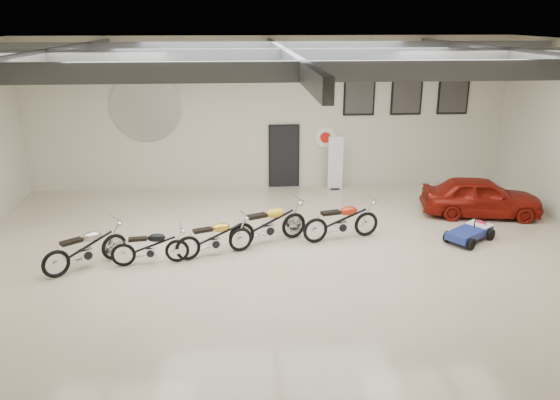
{
  "coord_description": "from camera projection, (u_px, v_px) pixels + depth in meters",
  "views": [
    {
      "loc": [
        -1.01,
        -11.99,
        5.54
      ],
      "look_at": [
        0.0,
        1.2,
        1.1
      ],
      "focal_mm": 35.0,
      "sensor_mm": 36.0,
      "label": 1
    }
  ],
  "objects": [
    {
      "name": "poster_right",
      "position": [
        453.0,
        94.0,
        18.27
      ],
      "size": [
        1.05,
        0.08,
        1.35
      ],
      "primitive_type": null,
      "color": "black",
      "rests_on": "back_wall"
    },
    {
      "name": "motorcycle_black",
      "position": [
        150.0,
        246.0,
        12.75
      ],
      "size": [
        1.82,
        0.75,
        0.92
      ],
      "primitive_type": null,
      "rotation": [
        0.0,
        0.0,
        0.12
      ],
      "color": "silver",
      "rests_on": "floor"
    },
    {
      "name": "motorcycle_yellow",
      "position": [
        268.0,
        223.0,
        13.92
      ],
      "size": [
        2.23,
        1.47,
        1.11
      ],
      "primitive_type": null,
      "rotation": [
        0.0,
        0.0,
        0.42
      ],
      "color": "silver",
      "rests_on": "floor"
    },
    {
      "name": "oil_sign",
      "position": [
        325.0,
        137.0,
        18.39
      ],
      "size": [
        0.72,
        0.1,
        0.72
      ],
      "primitive_type": null,
      "color": "white",
      "rests_on": "back_wall"
    },
    {
      "name": "banner_stand",
      "position": [
        335.0,
        163.0,
        18.24
      ],
      "size": [
        0.5,
        0.22,
        1.83
      ],
      "primitive_type": null,
      "rotation": [
        0.0,
        0.0,
        0.03
      ],
      "color": "white",
      "rests_on": "floor"
    },
    {
      "name": "motorcycle_silver",
      "position": [
        85.0,
        247.0,
        12.53
      ],
      "size": [
        1.95,
        1.73,
        1.04
      ],
      "primitive_type": null,
      "rotation": [
        0.0,
        0.0,
        0.67
      ],
      "color": "silver",
      "rests_on": "floor"
    },
    {
      "name": "back_wall",
      "position": [
        269.0,
        114.0,
        18.05
      ],
      "size": [
        16.0,
        0.02,
        5.0
      ],
      "primitive_type": "cube",
      "color": "beige",
      "rests_on": "floor"
    },
    {
      "name": "poster_left",
      "position": [
        359.0,
        95.0,
        18.04
      ],
      "size": [
        1.05,
        0.08,
        1.35
      ],
      "primitive_type": null,
      "color": "black",
      "rests_on": "back_wall"
    },
    {
      "name": "logo_plaque",
      "position": [
        146.0,
        107.0,
        17.62
      ],
      "size": [
        2.3,
        0.06,
        1.16
      ],
      "primitive_type": null,
      "color": "silver",
      "rests_on": "back_wall"
    },
    {
      "name": "poster_mid",
      "position": [
        407.0,
        95.0,
        18.16
      ],
      "size": [
        1.05,
        0.08,
        1.35
      ],
      "primitive_type": null,
      "color": "black",
      "rests_on": "back_wall"
    },
    {
      "name": "floor",
      "position": [
        284.0,
        259.0,
        13.17
      ],
      "size": [
        16.0,
        12.0,
        0.01
      ],
      "primitive_type": "cube",
      "color": "beige",
      "rests_on": "ground"
    },
    {
      "name": "go_kart",
      "position": [
        473.0,
        228.0,
        14.23
      ],
      "size": [
        1.83,
        1.64,
        0.62
      ],
      "primitive_type": null,
      "rotation": [
        0.0,
        0.0,
        0.64
      ],
      "color": "navy",
      "rests_on": "floor"
    },
    {
      "name": "motorcycle_gold",
      "position": [
        214.0,
        237.0,
        13.21
      ],
      "size": [
        1.99,
        1.19,
        0.99
      ],
      "primitive_type": null,
      "rotation": [
        0.0,
        0.0,
        0.34
      ],
      "color": "silver",
      "rests_on": "floor"
    },
    {
      "name": "ceiling_beams",
      "position": [
        284.0,
        56.0,
        11.66
      ],
      "size": [
        15.8,
        11.8,
        0.32
      ],
      "primitive_type": null,
      "color": "slate",
      "rests_on": "ceiling"
    },
    {
      "name": "vintage_car",
      "position": [
        481.0,
        197.0,
        15.9
      ],
      "size": [
        1.92,
        3.56,
        1.15
      ],
      "primitive_type": "imported",
      "rotation": [
        0.0,
        0.0,
        1.4
      ],
      "color": "maroon",
      "rests_on": "floor"
    },
    {
      "name": "ceiling",
      "position": [
        284.0,
        44.0,
        11.58
      ],
      "size": [
        16.0,
        12.0,
        0.01
      ],
      "primitive_type": "cube",
      "color": "slate",
      "rests_on": "back_wall"
    },
    {
      "name": "door",
      "position": [
        284.0,
        157.0,
        18.5
      ],
      "size": [
        0.92,
        0.08,
        2.1
      ],
      "primitive_type": "cube",
      "color": "black",
      "rests_on": "back_wall"
    },
    {
      "name": "motorcycle_red",
      "position": [
        341.0,
        220.0,
        14.17
      ],
      "size": [
        2.17,
        1.13,
        1.08
      ],
      "primitive_type": null,
      "rotation": [
        0.0,
        0.0,
        0.25
      ],
      "color": "silver",
      "rests_on": "floor"
    }
  ]
}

